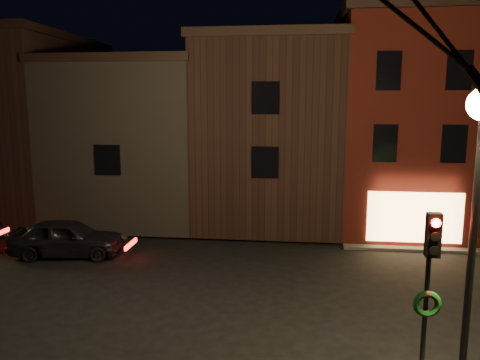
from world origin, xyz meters
name	(u,v)px	position (x,y,z in m)	size (l,w,h in m)	color
ground	(210,289)	(0.00, 0.00, 0.00)	(120.00, 120.00, 0.00)	black
sidewalk_far_left	(13,180)	(-20.00, 20.00, 0.06)	(30.00, 30.00, 0.12)	#2D2B28
corner_building	(400,121)	(8.00, 9.47, 5.40)	(6.50, 8.50, 10.50)	#4C120D
row_building_a	(271,130)	(1.50, 10.50, 4.83)	(7.30, 10.30, 9.40)	black
row_building_b	(143,138)	(-5.75, 10.50, 4.33)	(7.80, 10.30, 8.40)	black
row_building_c	(21,124)	(-13.00, 10.50, 5.08)	(7.30, 10.30, 9.90)	black
street_lamp_near	(479,166)	(6.20, -6.00, 5.18)	(0.60, 0.60, 6.48)	black
traffic_signal	(429,277)	(5.60, -5.51, 2.81)	(0.58, 0.38, 4.05)	black
parked_car_a	(67,238)	(-6.53, 2.77, 0.78)	(1.84, 4.58, 1.56)	black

